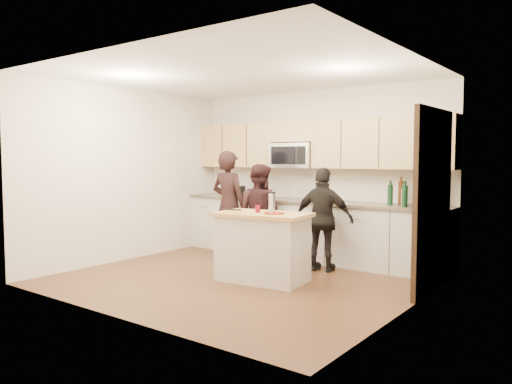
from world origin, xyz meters
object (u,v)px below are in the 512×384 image
Objects in this scene: island at (263,247)px; woman_left at (229,205)px; woman_center at (259,212)px; woman_right at (323,220)px; toaster at (234,191)px.

woman_left is (-1.25, 0.81, 0.41)m from island.
woman_right is (1.17, -0.05, -0.02)m from woman_center.
toaster is at bearing 130.76° from island.
woman_left is 1.14× the size of woman_center.
toaster is 0.92m from woman_left.
woman_right is at bearing -15.61° from toaster.
woman_center reaches higher than island.
woman_left reaches higher than toaster.
toaster is 0.23× the size of woman_right.
woman_right is at bearing -174.79° from woman_left.
toaster is 1.12m from woman_center.
woman_right is (2.11, -0.59, -0.29)m from toaster.
woman_left is at bearing 139.59° from island.
woman_center is (-0.82, 1.03, 0.30)m from island.
woman_right reaches higher than island.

